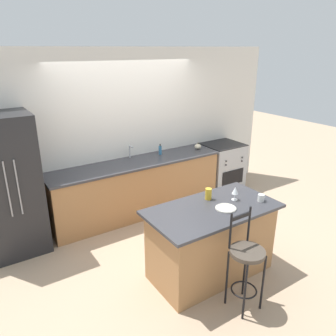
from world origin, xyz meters
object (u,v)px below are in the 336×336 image
at_px(dinner_plate, 226,208).
at_px(soap_bottle, 160,150).
at_px(tumbler_cup, 208,194).
at_px(coffee_mug, 261,198).
at_px(pumpkin_decoration, 198,146).
at_px(oven_range, 221,167).
at_px(refrigerator, 9,186).
at_px(bar_stool_near, 246,261).
at_px(wine_glass, 235,191).

relative_size(dinner_plate, soap_bottle, 1.30).
height_order(tumbler_cup, soap_bottle, soap_bottle).
xyz_separation_m(coffee_mug, soap_bottle, (-0.08, 2.22, 0.05)).
height_order(coffee_mug, pumpkin_decoration, pumpkin_decoration).
xyz_separation_m(pumpkin_decoration, soap_bottle, (-0.75, 0.10, 0.03)).
bearing_deg(oven_range, coffee_mug, -121.20).
distance_m(refrigerator, bar_stool_near, 3.15).
distance_m(refrigerator, dinner_plate, 2.84).
xyz_separation_m(oven_range, coffee_mug, (-1.27, -2.10, 0.49)).
relative_size(refrigerator, pumpkin_decoration, 16.07).
relative_size(refrigerator, oven_range, 2.06).
relative_size(wine_glass, soap_bottle, 0.91).
distance_m(oven_range, dinner_plate, 2.72).
bearing_deg(dinner_plate, coffee_mug, -9.78).
distance_m(coffee_mug, tumbler_cup, 0.64).
relative_size(bar_stool_near, tumbler_cup, 7.86).
distance_m(dinner_plate, pumpkin_decoration, 2.35).
relative_size(dinner_plate, tumbler_cup, 1.71).
height_order(bar_stool_near, coffee_mug, bar_stool_near).
distance_m(oven_range, pumpkin_decoration, 0.79).
distance_m(wine_glass, pumpkin_decoration, 2.12).
bearing_deg(oven_range, pumpkin_decoration, 178.64).
relative_size(coffee_mug, tumbler_cup, 0.77).
relative_size(pumpkin_decoration, soap_bottle, 0.64).
xyz_separation_m(wine_glass, pumpkin_decoration, (0.92, 1.91, -0.06)).
bearing_deg(soap_bottle, coffee_mug, -88.02).
bearing_deg(bar_stool_near, oven_range, 52.62).
bearing_deg(coffee_mug, refrigerator, 140.57).
distance_m(wine_glass, soap_bottle, 2.02).
bearing_deg(coffee_mug, oven_range, 58.80).
xyz_separation_m(bar_stool_near, wine_glass, (0.44, 0.66, 0.45)).
bearing_deg(wine_glass, tumbler_cup, 144.16).
xyz_separation_m(bar_stool_near, tumbler_cup, (0.17, 0.85, 0.40)).
xyz_separation_m(refrigerator, coffee_mug, (2.52, -2.07, -0.00)).
bearing_deg(tumbler_cup, pumpkin_decoration, 55.54).
bearing_deg(tumbler_cup, bar_stool_near, -101.54).
distance_m(oven_range, wine_glass, 2.50).
bearing_deg(oven_range, wine_glass, -128.63).
bearing_deg(tumbler_cup, coffee_mug, -38.05).
bearing_deg(refrigerator, tumbler_cup, -39.76).
bearing_deg(pumpkin_decoration, bar_stool_near, -117.80).
distance_m(dinner_plate, coffee_mug, 0.51).
bearing_deg(soap_bottle, bar_stool_near, -102.69).
distance_m(refrigerator, oven_range, 3.83).
xyz_separation_m(refrigerator, bar_stool_near, (1.84, -2.53, -0.37)).
height_order(refrigerator, dinner_plate, refrigerator).
bearing_deg(refrigerator, dinner_plate, -44.47).
bearing_deg(wine_glass, dinner_plate, -154.69).
relative_size(bar_stool_near, coffee_mug, 10.26).
bearing_deg(wine_glass, coffee_mug, -40.30).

